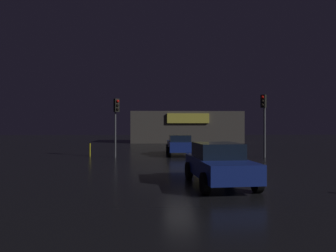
{
  "coord_description": "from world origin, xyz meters",
  "views": [
    {
      "loc": [
        -1.73,
        -14.67,
        2.16
      ],
      "look_at": [
        -0.81,
        6.95,
        2.18
      ],
      "focal_mm": 31.58,
      "sensor_mm": 36.0,
      "label": 1
    }
  ],
  "objects": [
    {
      "name": "store_building",
      "position": [
        2.39,
        25.82,
        2.06
      ],
      "size": [
        14.51,
        6.93,
        4.1
      ],
      "color": "#4C4742",
      "rests_on": "ground"
    },
    {
      "name": "car_near",
      "position": [
        0.09,
        7.49,
        0.79
      ],
      "size": [
        1.9,
        4.5,
        1.5
      ],
      "color": "navy",
      "rests_on": "ground"
    },
    {
      "name": "ground_plane",
      "position": [
        0.0,
        0.0,
        0.0
      ],
      "size": [
        120.0,
        120.0,
        0.0
      ],
      "primitive_type": "plane",
      "color": "black"
    },
    {
      "name": "car_far",
      "position": [
        0.6,
        -3.86,
        0.79
      ],
      "size": [
        2.21,
        4.26,
        1.54
      ],
      "color": "navy",
      "rests_on": "ground"
    },
    {
      "name": "traffic_signal_opposite",
      "position": [
        -4.43,
        5.79,
        3.08
      ],
      "size": [
        0.41,
        0.43,
        4.06
      ],
      "color": "#595B60",
      "rests_on": "ground"
    },
    {
      "name": "bollard_kerb_b",
      "position": [
        -6.41,
        6.66,
        0.47
      ],
      "size": [
        0.1,
        0.1,
        0.95
      ],
      "primitive_type": "cylinder",
      "color": "gold",
      "rests_on": "ground"
    },
    {
      "name": "traffic_signal_main",
      "position": [
        5.78,
        5.46,
        3.03
      ],
      "size": [
        0.42,
        0.42,
        4.35
      ],
      "color": "#595B60",
      "rests_on": "ground"
    }
  ]
}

